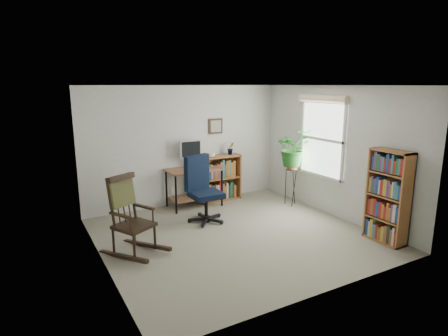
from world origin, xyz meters
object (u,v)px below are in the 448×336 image
desk (194,188)px  low_bookshelf (219,178)px  tall_bookshelf (388,197)px  office_chair (206,189)px  rocking_chair (133,215)px

desk → low_bookshelf: bearing=10.6°
desk → tall_bookshelf: (1.88, -3.04, 0.34)m
desk → low_bookshelf: low_bookshelf is taller
desk → tall_bookshelf: size_ratio=0.74×
desk → office_chair: (-0.19, -0.91, 0.22)m
office_chair → desk: bearing=62.6°
low_bookshelf → desk: bearing=-169.4°
office_chair → tall_bookshelf: tall_bookshelf is taller
office_chair → low_bookshelf: (0.83, 1.03, -0.12)m
low_bookshelf → rocking_chair: bearing=-144.0°
office_chair → tall_bookshelf: size_ratio=0.83×
desk → office_chair: size_ratio=0.89×
desk → tall_bookshelf: tall_bookshelf is taller
rocking_chair → low_bookshelf: 2.86m
low_bookshelf → tall_bookshelf: size_ratio=0.66×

